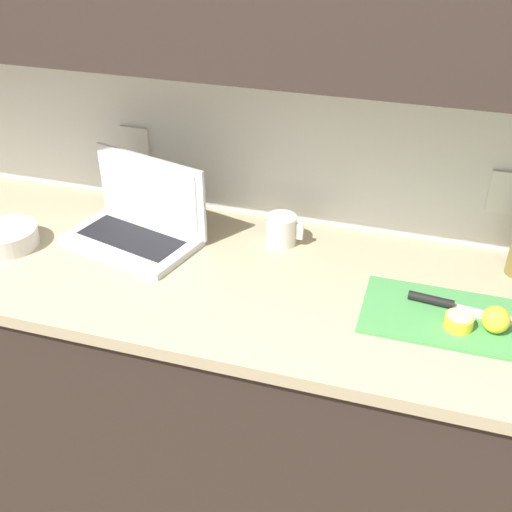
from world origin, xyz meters
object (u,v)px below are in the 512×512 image
laptop (139,221)px  lemon_whole_beside (496,320)px  lemon_half_cut (459,322)px  cutting_board (447,317)px  measuring_cup (281,230)px  bowl_white (7,237)px  knife (443,303)px

laptop → lemon_whole_beside: laptop is taller
laptop → lemon_half_cut: laptop is taller
cutting_board → measuring_cup: 0.52m
cutting_board → bowl_white: bowl_white is taller
knife → measuring_cup: bearing=164.2°
lemon_half_cut → measuring_cup: bearing=152.5°
measuring_cup → bowl_white: (-0.73, -0.24, -0.02)m
bowl_white → knife: bearing=2.7°
laptop → lemon_half_cut: bearing=4.1°
lemon_whole_beside → bowl_white: bearing=179.8°
lemon_half_cut → cutting_board: bearing=123.0°
measuring_cup → cutting_board: bearing=-25.0°
cutting_board → lemon_whole_beside: bearing=-13.3°
measuring_cup → bowl_white: bearing=-162.0°
laptop → measuring_cup: bearing=27.6°
laptop → lemon_whole_beside: bearing=5.7°
cutting_board → knife: bearing=110.6°
lemon_half_cut → measuring_cup: size_ratio=0.62×
cutting_board → measuring_cup: (-0.47, 0.22, 0.04)m
cutting_board → knife: 0.04m
lemon_whole_beside → measuring_cup: bearing=156.9°
knife → measuring_cup: (-0.46, 0.18, 0.03)m
lemon_half_cut → bowl_white: bowl_white is taller
lemon_whole_beside → cutting_board: bearing=166.7°
laptop → lemon_whole_beside: 0.98m
lemon_whole_beside → lemon_half_cut: bearing=-170.9°
knife → bowl_white: bearing=-171.3°
knife → measuring_cup: size_ratio=2.43×
lemon_half_cut → measuring_cup: (-0.50, 0.26, 0.02)m
laptop → knife: bearing=8.5°
laptop → bowl_white: bearing=-141.6°
measuring_cup → bowl_white: size_ratio=0.62×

